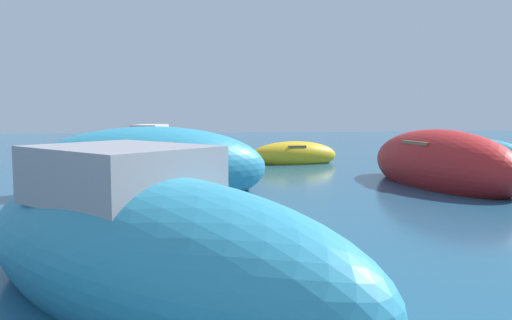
% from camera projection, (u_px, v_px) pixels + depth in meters
% --- Properties ---
extents(moored_boat_0, '(2.77, 5.67, 1.85)m').
position_uv_depth(moored_boat_0, '(441.00, 165.00, 13.66)').
color(moored_boat_0, '#B21E1E').
rests_on(moored_boat_0, ground).
extents(moored_boat_1, '(3.27, 1.44, 1.03)m').
position_uv_depth(moored_boat_1, '(294.00, 155.00, 19.09)').
color(moored_boat_1, gold).
rests_on(moored_boat_1, ground).
extents(moored_boat_3, '(3.19, 3.49, 1.19)m').
position_uv_depth(moored_boat_3, '(476.00, 155.00, 18.84)').
color(moored_boat_3, teal).
rests_on(moored_boat_3, ground).
extents(moored_boat_4, '(2.71, 4.07, 1.71)m').
position_uv_depth(moored_boat_4, '(147.00, 153.00, 18.42)').
color(moored_boat_4, '#B21E1E').
rests_on(moored_boat_4, ground).
extents(moored_boat_5, '(4.99, 5.29, 1.97)m').
position_uv_depth(moored_boat_5, '(146.00, 253.00, 5.30)').
color(moored_boat_5, teal).
rests_on(moored_boat_5, ground).
extents(moored_boat_6, '(5.64, 2.61, 2.01)m').
position_uv_depth(moored_boat_6, '(150.00, 169.00, 12.38)').
color(moored_boat_6, teal).
rests_on(moored_boat_6, ground).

